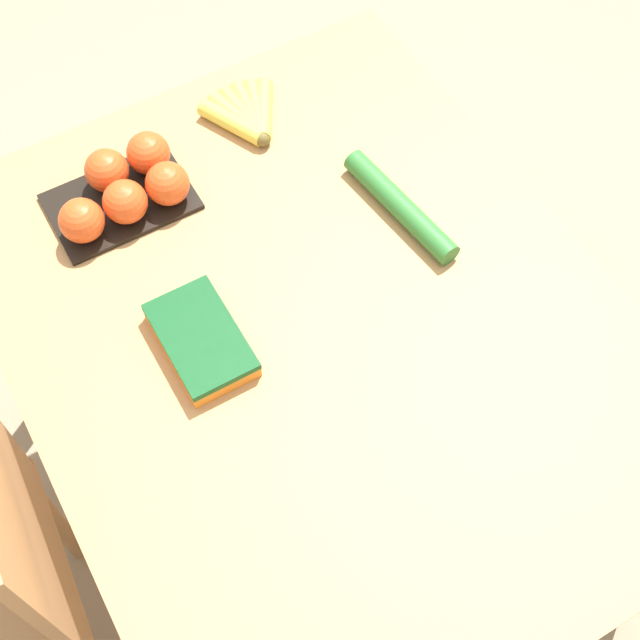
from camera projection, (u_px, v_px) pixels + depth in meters
ground_plane at (320, 485)px, 2.13m from camera, size 12.00×12.00×0.00m
dining_table at (320, 357)px, 1.57m from camera, size 1.25×0.98×0.75m
banana_bunch at (247, 116)px, 1.71m from camera, size 0.16×0.16×0.03m
tomato_pack at (125, 188)px, 1.58m from camera, size 0.17×0.25×0.09m
carrot_bag at (201, 339)px, 1.45m from camera, size 0.20×0.12×0.04m
cucumber_near at (400, 206)px, 1.59m from camera, size 0.28×0.08×0.04m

